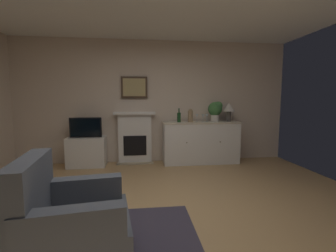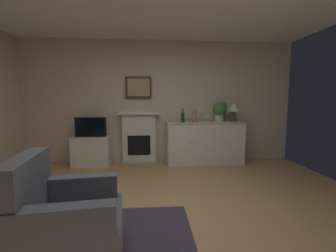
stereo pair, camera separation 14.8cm
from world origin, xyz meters
The scene contains 16 objects.
ground_plane centered at (0.00, 0.00, -0.05)m, with size 5.90×5.41×0.10m, color tan.
wall_rear centered at (0.00, 2.67, 1.31)m, with size 5.90×0.06×2.62m, color beige.
area_rug centered at (-0.74, -0.41, 0.01)m, with size 1.97×1.47×0.02m, color #383342.
fireplace_unit centered at (-0.42, 2.55, 0.55)m, with size 0.87×0.30×1.10m.
framed_picture centered at (-0.42, 2.59, 1.62)m, with size 0.55×0.04×0.45m.
sideboard_cabinet centered at (0.98, 2.37, 0.45)m, with size 1.63×0.49×0.89m.
table_lamp centered at (1.59, 2.37, 1.17)m, with size 0.26×0.26×0.40m.
wine_bottle centered at (0.50, 2.34, 1.00)m, with size 0.08×0.08×0.29m.
wine_glass_left centered at (0.90, 2.41, 1.01)m, with size 0.07×0.07×0.16m.
wine_glass_center centered at (1.01, 2.32, 1.01)m, with size 0.07×0.07×0.16m.
wine_glass_right centered at (1.12, 2.40, 1.01)m, with size 0.07×0.07×0.16m.
vase_decorative centered at (0.74, 2.32, 1.03)m, with size 0.11×0.11×0.28m.
tv_cabinet centered at (-1.40, 2.38, 0.30)m, with size 0.75×0.42×0.60m.
tv_set centered at (-1.40, 2.36, 0.80)m, with size 0.62×0.07×0.40m.
potted_plant_small centered at (1.31, 2.41, 1.15)m, with size 0.30×0.30×0.43m.
armchair centered at (-0.87, -0.61, 0.38)m, with size 0.90×0.87×0.92m.
Camera 2 is at (-0.16, -2.46, 1.35)m, focal length 24.89 mm.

